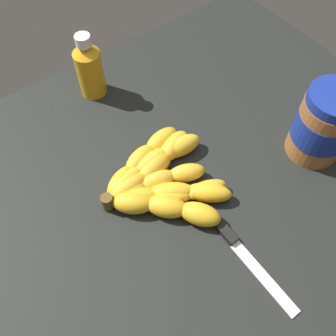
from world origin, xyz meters
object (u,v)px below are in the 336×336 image
(banana_bunch, at_px, (158,180))
(butter_knife, at_px, (240,249))
(peanut_butter_jar, at_px, (323,125))
(honey_bottle, at_px, (89,68))

(banana_bunch, xyz_separation_m, butter_knife, (0.03, -0.17, -0.01))
(banana_bunch, bearing_deg, peanut_butter_jar, -20.97)
(honey_bottle, xyz_separation_m, butter_knife, (0.01, -0.44, -0.06))
(peanut_butter_jar, bearing_deg, butter_knife, -164.18)
(peanut_butter_jar, xyz_separation_m, honey_bottle, (-0.25, 0.37, -0.01))
(peanut_butter_jar, xyz_separation_m, butter_knife, (-0.24, -0.07, -0.07))
(honey_bottle, bearing_deg, banana_bunch, -95.56)
(butter_knife, bearing_deg, banana_bunch, 100.84)
(banana_bunch, xyz_separation_m, peanut_butter_jar, (0.28, -0.11, 0.05))
(peanut_butter_jar, bearing_deg, banana_bunch, 159.03)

